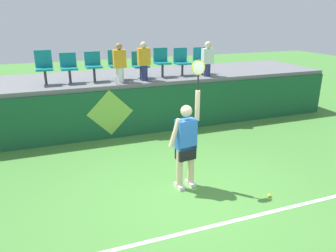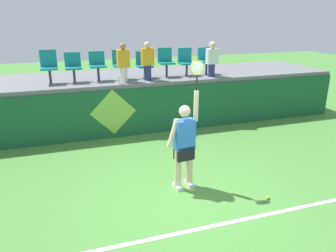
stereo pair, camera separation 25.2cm
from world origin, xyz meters
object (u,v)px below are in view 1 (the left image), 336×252
at_px(stadium_chair_6, 181,60).
at_px(tennis_player, 186,143).
at_px(stadium_chair_1, 69,66).
at_px(tennis_ball, 269,195).
at_px(stadium_chair_0, 44,66).
at_px(stadium_chair_5, 162,60).
at_px(spectator_1, 120,62).
at_px(spectator_2, 208,58).
at_px(stadium_chair_2, 93,64).
at_px(stadium_chair_7, 201,59).
at_px(stadium_chair_4, 140,64).
at_px(spectator_0, 144,61).
at_px(water_bottle, 116,80).
at_px(stadium_chair_3, 117,63).

bearing_deg(stadium_chair_6, tennis_player, -111.41).
bearing_deg(stadium_chair_1, tennis_ball, -58.14).
bearing_deg(stadium_chair_0, stadium_chair_5, -0.09).
height_order(spectator_1, spectator_2, spectator_1).
bearing_deg(stadium_chair_2, spectator_2, -7.51).
bearing_deg(stadium_chair_7, spectator_1, -171.19).
distance_m(stadium_chair_4, stadium_chair_7, 1.99).
height_order(stadium_chair_5, spectator_0, spectator_0).
relative_size(stadium_chair_0, stadium_chair_6, 1.09).
height_order(water_bottle, stadium_chair_4, stadium_chair_4).
distance_m(stadium_chair_1, spectator_2, 4.04).
relative_size(stadium_chair_3, stadium_chair_5, 0.98).
distance_m(stadium_chair_3, spectator_0, 0.81).
distance_m(stadium_chair_7, spectator_0, 2.04).
height_order(stadium_chair_5, stadium_chair_7, stadium_chair_5).
xyz_separation_m(stadium_chair_3, stadium_chair_6, (2.03, 0.00, -0.02)).
bearing_deg(tennis_player, stadium_chair_6, 68.59).
distance_m(stadium_chair_1, spectator_0, 2.07).
relative_size(stadium_chair_3, stadium_chair_7, 1.02).
bearing_deg(spectator_1, stadium_chair_5, 16.96).
distance_m(stadium_chair_2, spectator_1, 0.79).
relative_size(tennis_player, stadium_chair_4, 3.26).
bearing_deg(stadium_chair_6, spectator_1, -168.23).
height_order(tennis_ball, stadium_chair_5, stadium_chair_5).
xyz_separation_m(stadium_chair_2, spectator_0, (1.36, -0.41, 0.09)).
bearing_deg(stadium_chair_0, stadium_chair_1, -0.67).
height_order(stadium_chair_0, stadium_chair_1, stadium_chair_0).
relative_size(stadium_chair_1, stadium_chair_4, 1.05).
distance_m(stadium_chair_7, spectator_2, 0.45).
xyz_separation_m(spectator_0, spectator_2, (1.99, -0.04, -0.02)).
xyz_separation_m(stadium_chair_7, spectator_2, (0.00, -0.44, 0.08)).
bearing_deg(stadium_chair_1, tennis_player, -66.52).
bearing_deg(spectator_2, stadium_chair_5, 161.27).
bearing_deg(spectator_2, spectator_0, 178.96).
relative_size(stadium_chair_1, stadium_chair_7, 0.99).
height_order(tennis_player, spectator_0, spectator_0).
relative_size(stadium_chair_5, stadium_chair_7, 1.04).
relative_size(water_bottle, stadium_chair_4, 0.29).
distance_m(water_bottle, stadium_chair_1, 1.37).
bearing_deg(spectator_0, spectator_2, -1.04).
relative_size(tennis_player, stadium_chair_0, 2.79).
bearing_deg(tennis_player, stadium_chair_3, 96.12).
xyz_separation_m(stadium_chair_3, spectator_0, (0.70, -0.41, 0.09)).
distance_m(stadium_chair_2, spectator_0, 1.42).
distance_m(stadium_chair_4, spectator_1, 0.82).
bearing_deg(spectator_1, stadium_chair_0, 167.77).
bearing_deg(water_bottle, stadium_chair_7, 13.27).
xyz_separation_m(stadium_chair_6, stadium_chair_7, (0.66, -0.01, 0.01)).
relative_size(stadium_chair_5, spectator_0, 0.78).
bearing_deg(tennis_player, spectator_0, 85.87).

